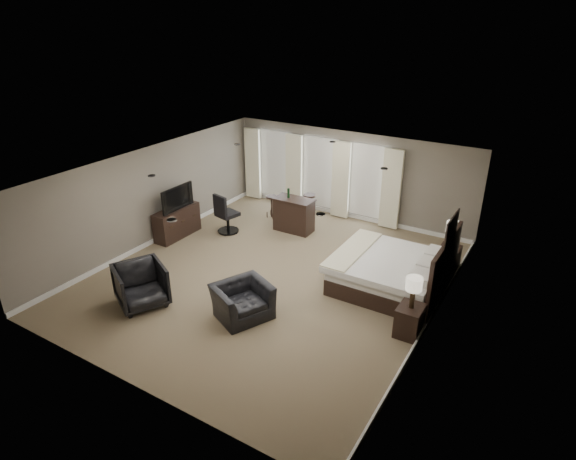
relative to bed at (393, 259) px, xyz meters
The scene contains 16 objects.
room 2.81m from the bed, 159.49° to the right, with size 7.60×8.60×2.64m.
window_bay 4.79m from the bed, 138.72° to the left, with size 5.25×0.20×2.30m.
bed is the anchor object (origin of this frame).
nightstand_near 1.76m from the bed, 58.46° to the right, with size 0.46×0.56×0.62m, color black.
nightstand_far 1.76m from the bed, 58.46° to the left, with size 0.47×0.57×0.63m, color black.
lamp_near 1.71m from the bed, 58.46° to the right, with size 0.31×0.31×0.64m, color beige.
lamp_far 1.71m from the bed, 58.46° to the left, with size 0.32×0.32×0.66m, color beige.
wall_art 1.50m from the bed, ahead, with size 0.04×0.96×0.56m, color slate.
dresser 6.06m from the bed, behind, with size 0.46×1.42×0.83m, color black.
tv 6.05m from the bed, behind, with size 1.13×0.65×0.15m, color black.
armchair_near 3.45m from the bed, 130.40° to the right, with size 1.09×0.71×0.95m, color black.
armchair_far 5.48m from the bed, 142.00° to the right, with size 0.98×0.92×1.01m, color black.
bar_counter 3.79m from the bed, 156.02° to the left, with size 1.12×0.58×0.97m, color black.
bar_stool_left 4.97m from the bed, 155.87° to the left, with size 0.32×0.32×0.68m, color black.
bar_stool_right 4.35m from the bed, 144.17° to the left, with size 0.36×0.36×0.76m, color black.
desk_chair 5.03m from the bed, behind, with size 0.59×0.59×1.16m, color black.
Camera 1 is at (5.43, -8.26, 5.77)m, focal length 30.00 mm.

